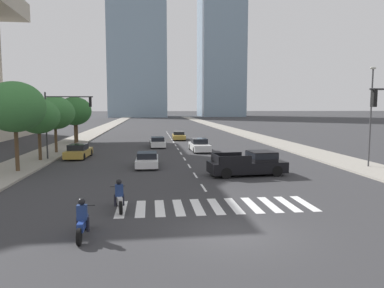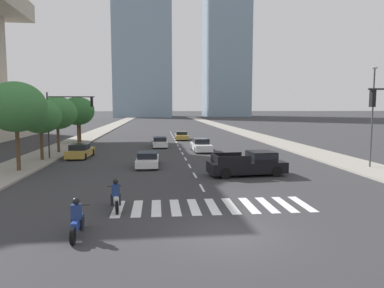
# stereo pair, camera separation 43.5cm
# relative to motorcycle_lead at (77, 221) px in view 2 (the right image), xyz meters

# --- Properties ---
(ground_plane) EXTENTS (800.00, 800.00, 0.00)m
(ground_plane) POSITION_rel_motorcycle_lead_xyz_m (5.61, -0.26, -0.58)
(ground_plane) COLOR #333335
(sidewalk_east) EXTENTS (4.00, 260.00, 0.15)m
(sidewalk_east) POSITION_rel_motorcycle_lead_xyz_m (19.14, 29.74, -0.51)
(sidewalk_east) COLOR gray
(sidewalk_east) RESTS_ON ground
(sidewalk_west) EXTENTS (4.00, 260.00, 0.15)m
(sidewalk_west) POSITION_rel_motorcycle_lead_xyz_m (-7.92, 29.74, -0.51)
(sidewalk_west) COLOR gray
(sidewalk_west) RESTS_ON ground
(crosswalk_near) EXTENTS (9.45, 2.88, 0.01)m
(crosswalk_near) POSITION_rel_motorcycle_lead_xyz_m (5.61, 3.51, -0.58)
(crosswalk_near) COLOR silver
(crosswalk_near) RESTS_ON ground
(lane_divider_center) EXTENTS (0.14, 50.00, 0.01)m
(lane_divider_center) POSITION_rel_motorcycle_lead_xyz_m (5.61, 31.51, -0.58)
(lane_divider_center) COLOR silver
(lane_divider_center) RESTS_ON ground
(motorcycle_lead) EXTENTS (0.70, 2.24, 1.49)m
(motorcycle_lead) POSITION_rel_motorcycle_lead_xyz_m (0.00, 0.00, 0.00)
(motorcycle_lead) COLOR black
(motorcycle_lead) RESTS_ON ground
(motorcycle_trailing) EXTENTS (0.71, 2.08, 1.49)m
(motorcycle_trailing) POSITION_rel_motorcycle_lead_xyz_m (1.03, 3.39, 0.00)
(motorcycle_trailing) COLOR black
(motorcycle_trailing) RESTS_ON ground
(pickup_truck) EXTENTS (5.54, 2.56, 1.67)m
(pickup_truck) POSITION_rel_motorcycle_lead_xyz_m (9.49, 11.14, 0.23)
(pickup_truck) COLOR black
(pickup_truck) RESTS_ON ground
(sedan_gold_0) EXTENTS (2.00, 4.47, 1.32)m
(sedan_gold_0) POSITION_rel_motorcycle_lead_xyz_m (-4.21, 21.23, 0.02)
(sedan_gold_0) COLOR #B28E38
(sedan_gold_0) RESTS_ON ground
(sedan_white_1) EXTENTS (1.93, 4.77, 1.37)m
(sedan_white_1) POSITION_rel_motorcycle_lead_xyz_m (7.76, 25.16, 0.05)
(sedan_white_1) COLOR silver
(sedan_white_1) RESTS_ON ground
(sedan_white_2) EXTENTS (1.85, 4.39, 1.20)m
(sedan_white_2) POSITION_rel_motorcycle_lead_xyz_m (2.23, 15.53, -0.03)
(sedan_white_2) COLOR silver
(sedan_white_2) RESTS_ON ground
(sedan_gold_3) EXTENTS (1.86, 4.33, 1.21)m
(sedan_gold_3) POSITION_rel_motorcycle_lead_xyz_m (6.61, 39.13, -0.02)
(sedan_gold_3) COLOR #B28E38
(sedan_gold_3) RESTS_ON ground
(sedan_white_4) EXTENTS (1.87, 4.62, 1.21)m
(sedan_white_4) POSITION_rel_motorcycle_lead_xyz_m (3.32, 29.73, -0.02)
(sedan_white_4) COLOR silver
(sedan_white_4) RESTS_ON ground
(traffic_signal_far) EXTENTS (4.44, 0.28, 5.93)m
(traffic_signal_far) POSITION_rel_motorcycle_lead_xyz_m (-5.20, 20.13, 3.62)
(traffic_signal_far) COLOR #333335
(traffic_signal_far) RESTS_ON sidewalk_west
(street_lamp_east) EXTENTS (0.50, 0.24, 7.67)m
(street_lamp_east) POSITION_rel_motorcycle_lead_xyz_m (19.44, 12.85, 4.01)
(street_lamp_east) COLOR #3F3F42
(street_lamp_east) RESTS_ON sidewalk_east
(street_tree_nearest) EXTENTS (4.27, 4.27, 6.45)m
(street_tree_nearest) POSITION_rel_motorcycle_lead_xyz_m (-7.12, 13.90, 4.19)
(street_tree_nearest) COLOR #4C3823
(street_tree_nearest) RESTS_ON sidewalk_west
(street_tree_second) EXTENTS (3.61, 3.61, 5.37)m
(street_tree_second) POSITION_rel_motorcycle_lead_xyz_m (-7.12, 19.35, 3.40)
(street_tree_second) COLOR #4C3823
(street_tree_second) RESTS_ON sidewalk_west
(street_tree_third) EXTENTS (3.95, 3.95, 5.71)m
(street_tree_third) POSITION_rel_motorcycle_lead_xyz_m (-7.12, 24.79, 3.59)
(street_tree_third) COLOR #4C3823
(street_tree_third) RESTS_ON sidewalk_west
(street_tree_fourth) EXTENTS (4.25, 4.25, 5.90)m
(street_tree_fourth) POSITION_rel_motorcycle_lead_xyz_m (-7.12, 34.32, 3.66)
(street_tree_fourth) COLOR #4C3823
(street_tree_fourth) RESTS_ON sidewalk_west
(street_tree_fifth) EXTENTS (3.87, 3.87, 5.89)m
(street_tree_fifth) POSITION_rel_motorcycle_lead_xyz_m (-7.12, 35.45, 3.81)
(street_tree_fifth) COLOR #4C3823
(street_tree_fifth) RESTS_ON sidewalk_west
(office_tower_center_skyline) EXTENTS (20.83, 26.06, 109.26)m
(office_tower_center_skyline) POSITION_rel_motorcycle_lead_xyz_m (38.19, 169.44, 53.52)
(office_tower_center_skyline) COLOR #7A93A8
(office_tower_center_skyline) RESTS_ON ground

